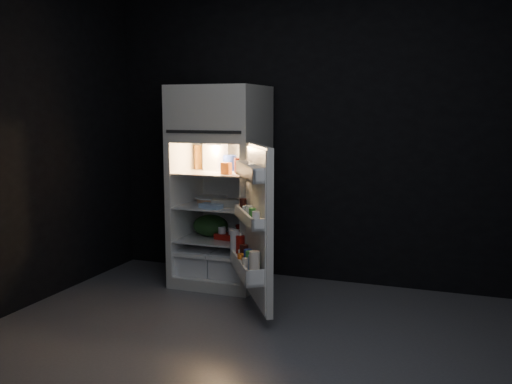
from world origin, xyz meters
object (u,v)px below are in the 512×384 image
at_px(refrigerator, 222,179).
at_px(egg_carton, 229,203).
at_px(fridge_door, 254,229).
at_px(milk_jug, 215,157).
at_px(yogurt_tray, 228,237).

bearing_deg(refrigerator, egg_carton, -46.41).
bearing_deg(fridge_door, egg_carton, 128.58).
bearing_deg(milk_jug, yogurt_tray, -24.04).
xyz_separation_m(milk_jug, yogurt_tray, (0.18, -0.14, -0.69)).
bearing_deg(refrigerator, milk_jug, 155.12).
relative_size(refrigerator, egg_carton, 5.75).
relative_size(refrigerator, yogurt_tray, 7.74).
xyz_separation_m(milk_jug, egg_carton, (0.21, -0.18, -0.38)).
relative_size(fridge_door, yogurt_tray, 5.31).
distance_m(fridge_door, milk_jug, 1.08).
height_order(fridge_door, yogurt_tray, fridge_door).
xyz_separation_m(refrigerator, egg_carton, (0.13, -0.14, -0.19)).
bearing_deg(milk_jug, egg_carton, -27.07).
height_order(refrigerator, egg_carton, refrigerator).
bearing_deg(egg_carton, fridge_door, -65.88).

